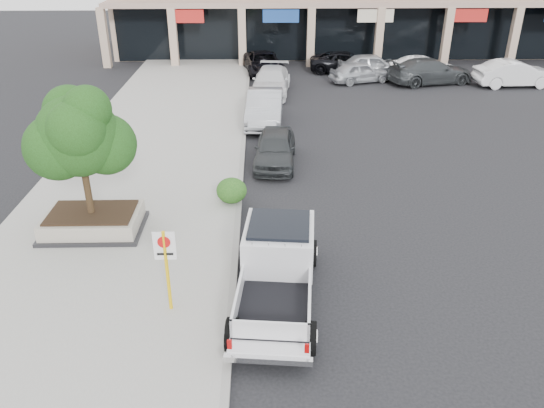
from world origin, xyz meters
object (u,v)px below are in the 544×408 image
(lot_car_e, at_px, (372,66))
(lot_car_b, at_px, (424,69))
(curb_car_c, at_px, (271,81))
(planter, at_px, (93,221))
(curb_car_a, at_px, (275,148))
(lot_car_c, at_px, (431,71))
(lot_car_f, at_px, (515,74))
(pickup_truck, at_px, (277,272))
(lot_car_a, at_px, (360,72))
(no_parking_sign, at_px, (166,260))
(lot_car_d, at_px, (346,62))
(planter_tree, at_px, (84,134))
(curb_car_d, at_px, (263,63))
(curb_car_b, at_px, (265,107))

(lot_car_e, bearing_deg, lot_car_b, -107.02)
(curb_car_c, bearing_deg, planter, -103.46)
(curb_car_a, xyz_separation_m, lot_car_c, (10.57, 13.46, 0.10))
(curb_car_c, height_order, lot_car_f, lot_car_f)
(pickup_truck, xyz_separation_m, lot_car_e, (7.30, 24.76, -0.09))
(curb_car_a, xyz_separation_m, curb_car_c, (0.06, 11.15, 0.06))
(lot_car_a, distance_m, lot_car_f, 9.83)
(no_parking_sign, bearing_deg, curb_car_c, 81.80)
(lot_car_d, bearing_deg, lot_car_b, -109.49)
(planter_tree, bearing_deg, curb_car_a, 43.66)
(planter, distance_m, lot_car_d, 25.43)
(planter, height_order, pickup_truck, pickup_truck)
(curb_car_a, bearing_deg, curb_car_d, 95.99)
(planter, relative_size, lot_car_a, 0.79)
(lot_car_a, bearing_deg, lot_car_e, -56.30)
(curb_car_a, bearing_deg, curb_car_c, 94.41)
(lot_car_b, bearing_deg, no_parking_sign, 161.81)
(pickup_truck, bearing_deg, lot_car_c, 70.48)
(no_parking_sign, bearing_deg, planter, 126.94)
(curb_car_d, distance_m, lot_car_f, 16.61)
(lot_car_a, xyz_separation_m, lot_car_c, (4.56, -0.39, 0.12))
(planter_tree, distance_m, lot_car_c, 25.47)
(planter_tree, height_order, curb_car_b, planter_tree)
(pickup_truck, relative_size, lot_car_e, 1.21)
(lot_car_c, bearing_deg, lot_car_f, -112.48)
(lot_car_d, height_order, lot_car_e, lot_car_e)
(planter, height_order, lot_car_f, lot_car_f)
(curb_car_a, distance_m, lot_car_e, 16.77)
(no_parking_sign, height_order, lot_car_c, no_parking_sign)
(no_parking_sign, relative_size, curb_car_c, 0.43)
(curb_car_b, xyz_separation_m, lot_car_b, (10.77, 8.86, -0.08))
(curb_car_c, xyz_separation_m, curb_car_d, (-0.43, 5.42, -0.05))
(lot_car_b, bearing_deg, planter_tree, 151.37)
(curb_car_c, relative_size, lot_car_f, 1.07)
(planter_tree, bearing_deg, lot_car_a, 58.48)
(planter_tree, xyz_separation_m, lot_car_e, (13.05, 20.92, -2.61))
(planter, relative_size, lot_car_d, 0.62)
(planter, relative_size, curb_car_c, 0.60)
(curb_car_a, xyz_separation_m, curb_car_b, (-0.39, 5.52, 0.12))
(lot_car_b, distance_m, lot_car_d, 5.42)
(planter, relative_size, lot_car_b, 0.70)
(lot_car_d, bearing_deg, curb_car_d, 98.28)
(lot_car_b, bearing_deg, curb_car_a, 154.72)
(curb_car_b, height_order, curb_car_c, curb_car_b)
(curb_car_c, distance_m, lot_car_b, 10.81)
(pickup_truck, height_order, lot_car_e, pickup_truck)
(curb_car_d, bearing_deg, curb_car_a, -96.46)
(lot_car_a, height_order, lot_car_d, lot_car_d)
(planter_tree, bearing_deg, curb_car_c, 70.29)
(planter, height_order, lot_car_c, lot_car_c)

